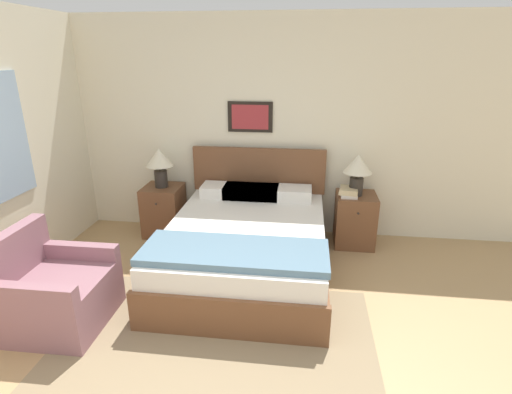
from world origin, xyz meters
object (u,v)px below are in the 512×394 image
(bed, at_px, (247,244))
(table_lamp_by_door, at_px, (358,168))
(nightstand_near_window, at_px, (164,210))
(armchair, at_px, (54,293))
(nightstand_by_door, at_px, (355,220))
(table_lamp_near_window, at_px, (160,161))

(bed, distance_m, table_lamp_by_door, 1.53)
(table_lamp_by_door, bearing_deg, nightstand_near_window, 179.96)
(armchair, xyz_separation_m, nightstand_by_door, (2.64, 1.84, 0.03))
(bed, bearing_deg, nightstand_near_window, 145.79)
(bed, height_order, table_lamp_by_door, table_lamp_by_door)
(nightstand_by_door, relative_size, table_lamp_near_window, 1.30)
(bed, relative_size, table_lamp_near_window, 4.43)
(nightstand_near_window, xyz_separation_m, table_lamp_near_window, (-0.00, -0.00, 0.63))
(armchair, xyz_separation_m, nightstand_near_window, (0.30, 1.84, 0.03))
(bed, distance_m, table_lamp_near_window, 1.55)
(nightstand_near_window, height_order, table_lamp_near_window, table_lamp_near_window)
(bed, xyz_separation_m, nightstand_near_window, (-1.17, 0.79, 0.00))
(nightstand_near_window, relative_size, nightstand_by_door, 1.00)
(bed, height_order, nightstand_by_door, bed)
(bed, distance_m, armchair, 1.80)
(nightstand_near_window, relative_size, table_lamp_by_door, 1.30)
(armchair, distance_m, table_lamp_by_door, 3.27)
(nightstand_near_window, xyz_separation_m, table_lamp_by_door, (2.32, -0.00, 0.63))
(table_lamp_near_window, distance_m, table_lamp_by_door, 2.32)
(table_lamp_near_window, bearing_deg, nightstand_near_window, 27.04)
(nightstand_near_window, distance_m, table_lamp_near_window, 0.63)
(nightstand_by_door, relative_size, table_lamp_by_door, 1.30)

